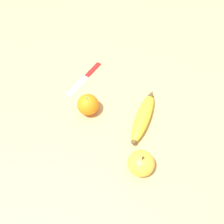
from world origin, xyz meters
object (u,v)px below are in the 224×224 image
object	(u,v)px
orange	(88,105)
apple	(141,163)
paring_knife	(86,77)
banana	(143,116)

from	to	relation	value
orange	apple	bearing A→B (deg)	-139.07
apple	paring_knife	xyz separation A→B (m)	(0.32, 0.18, -0.03)
apple	paring_knife	size ratio (longest dim) A/B	0.47
orange	apple	distance (m)	0.23
banana	paring_knife	distance (m)	0.25
apple	paring_knife	distance (m)	0.36
banana	apple	size ratio (longest dim) A/B	2.51
banana	apple	xyz separation A→B (m)	(-0.15, 0.01, 0.01)
paring_knife	orange	bearing A→B (deg)	131.36
banana	apple	bearing A→B (deg)	-165.62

